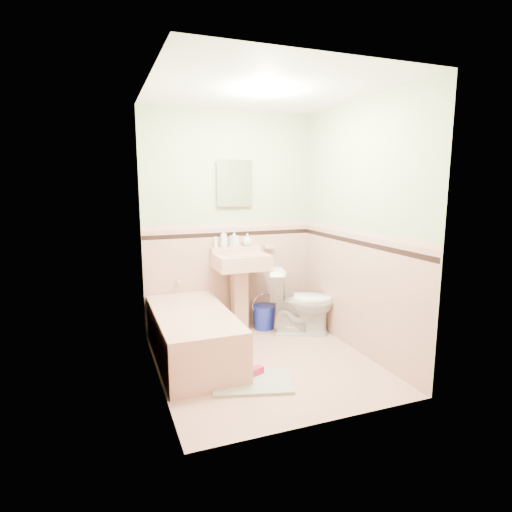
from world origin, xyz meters
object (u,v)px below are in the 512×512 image
object	(u,v)px
soap_bottle_right	(247,239)
soap_bottle_mid	(234,238)
bucket	(264,317)
soap_bottle_left	(224,238)
medicine_cabinet	(234,183)
bathtub	(193,337)
sink	(241,294)
toilet	(301,302)
shoe	(255,371)

from	to	relation	value
soap_bottle_right	soap_bottle_mid	bearing A→B (deg)	180.00
soap_bottle_right	bucket	distance (m)	0.94
bucket	soap_bottle_left	bearing A→B (deg)	160.75
medicine_cabinet	soap_bottle_mid	bearing A→B (deg)	-122.16
soap_bottle_left	medicine_cabinet	bearing A→B (deg)	11.70
soap_bottle_left	bucket	bearing A→B (deg)	-19.25
bathtub	sink	distance (m)	0.89
soap_bottle_left	toilet	size ratio (longest dim) A/B	0.28
medicine_cabinet	shoe	bearing A→B (deg)	-100.65
soap_bottle_mid	soap_bottle_left	bearing A→B (deg)	180.00
toilet	bathtub	bearing A→B (deg)	124.77
medicine_cabinet	bucket	size ratio (longest dim) A/B	1.75
toilet	sink	bearing A→B (deg)	91.42
medicine_cabinet	soap_bottle_left	bearing A→B (deg)	-168.30
bathtub	bucket	xyz separation A→B (m)	(0.97, 0.56, -0.08)
medicine_cabinet	sink	bearing A→B (deg)	-90.00
bathtub	bucket	world-z (taller)	bathtub
sink	bucket	distance (m)	0.43
soap_bottle_left	shoe	bearing A→B (deg)	-94.59
soap_bottle_right	toilet	world-z (taller)	soap_bottle_right
soap_bottle_right	bucket	world-z (taller)	soap_bottle_right
bucket	shoe	xyz separation A→B (m)	(-0.54, -1.14, -0.08)
sink	medicine_cabinet	size ratio (longest dim) A/B	1.87
soap_bottle_right	toilet	bearing A→B (deg)	-40.84
soap_bottle_mid	soap_bottle_right	xyz separation A→B (m)	(0.16, 0.00, -0.02)
bathtub	medicine_cabinet	size ratio (longest dim) A/B	3.04
bathtub	soap_bottle_mid	distance (m)	1.29
soap_bottle_left	soap_bottle_mid	world-z (taller)	soap_bottle_left
soap_bottle_mid	shoe	distance (m)	1.66
bathtub	toilet	xyz separation A→B (m)	(1.32, 0.28, 0.15)
soap_bottle_left	soap_bottle_mid	xyz separation A→B (m)	(0.13, 0.00, -0.01)
medicine_cabinet	soap_bottle_left	distance (m)	0.63
bathtub	shoe	world-z (taller)	bathtub
shoe	bathtub	bearing A→B (deg)	104.29
soap_bottle_right	bathtub	bearing A→B (deg)	-139.17
toilet	bucket	world-z (taller)	toilet
bucket	bathtub	bearing A→B (deg)	-150.20
bathtub	soap_bottle_right	distance (m)	1.37
medicine_cabinet	soap_bottle_mid	size ratio (longest dim) A/B	2.68
soap_bottle_right	shoe	xyz separation A→B (m)	(-0.39, -1.29, -1.00)
bathtub	bucket	distance (m)	1.12
sink	soap_bottle_mid	distance (m)	0.64
sink	soap_bottle_right	size ratio (longest dim) A/B	6.37
bathtub	sink	world-z (taller)	sink
soap_bottle_left	bucket	size ratio (longest dim) A/B	0.74
soap_bottle_left	toilet	bearing A→B (deg)	-28.74
soap_bottle_left	soap_bottle_mid	distance (m)	0.13
bathtub	sink	bearing A→B (deg)	37.93
soap_bottle_left	bucket	world-z (taller)	soap_bottle_left
soap_bottle_mid	bucket	world-z (taller)	soap_bottle_mid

